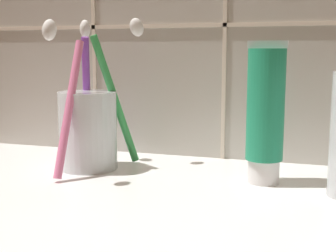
{
  "coord_description": "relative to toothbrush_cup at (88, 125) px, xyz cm",
  "views": [
    {
      "loc": [
        12.91,
        -40.79,
        15.77
      ],
      "look_at": [
        -0.99,
        3.27,
        8.4
      ],
      "focal_mm": 50.0,
      "sensor_mm": 36.0,
      "label": 1
    }
  ],
  "objects": [
    {
      "name": "toothpaste_tube",
      "position": [
        20.47,
        -0.04,
        2.19
      ],
      "size": [
        4.09,
        3.9,
        14.88
      ],
      "color": "white",
      "rests_on": "sink_counter"
    },
    {
      "name": "sink_counter",
      "position": [
        12.4,
        -8.22,
        -6.2
      ],
      "size": [
        72.17,
        37.09,
        2.0
      ],
      "primitive_type": "cube",
      "color": "white",
      "rests_on": "ground"
    },
    {
      "name": "toothbrush_cup",
      "position": [
        0.0,
        0.0,
        0.0
      ],
      "size": [
        9.27,
        13.74,
        17.96
      ],
      "color": "silver",
      "rests_on": "sink_counter"
    }
  ]
}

